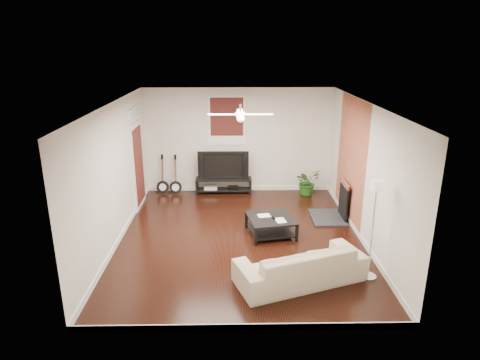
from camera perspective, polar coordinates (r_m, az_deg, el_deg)
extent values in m
cube|color=black|center=(8.92, 0.05, -7.84)|extent=(5.00, 6.00, 0.01)
cube|color=white|center=(8.09, 0.05, 10.26)|extent=(5.00, 6.00, 0.01)
cube|color=silver|center=(11.30, -0.24, 5.34)|extent=(5.00, 0.01, 2.80)
cube|color=silver|center=(5.62, 0.63, -8.46)|extent=(5.00, 0.01, 2.80)
cube|color=silver|center=(8.72, -16.60, 0.65)|extent=(0.01, 6.00, 2.80)
cube|color=silver|center=(8.81, 16.53, 0.82)|extent=(0.01, 6.00, 2.80)
cube|color=#AD4D37|center=(9.73, 14.77, 2.59)|extent=(0.02, 2.20, 2.80)
cube|color=black|center=(9.94, 12.74, -2.63)|extent=(0.80, 1.10, 0.92)
cube|color=black|center=(11.16, -1.79, 8.05)|extent=(1.00, 0.06, 1.30)
cube|color=white|center=(10.53, -13.68, 3.00)|extent=(0.08, 1.00, 2.50)
cube|color=black|center=(11.42, -2.23, -0.76)|extent=(1.50, 0.40, 0.42)
imported|color=black|center=(11.26, -2.26, 2.15)|extent=(1.34, 0.18, 0.77)
cube|color=black|center=(9.03, 4.17, -6.20)|extent=(1.08, 1.08, 0.39)
imported|color=tan|center=(7.37, 8.16, -11.22)|extent=(2.36, 1.56, 0.64)
imported|color=#215618|center=(11.37, 9.09, -0.26)|extent=(0.84, 0.81, 0.72)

